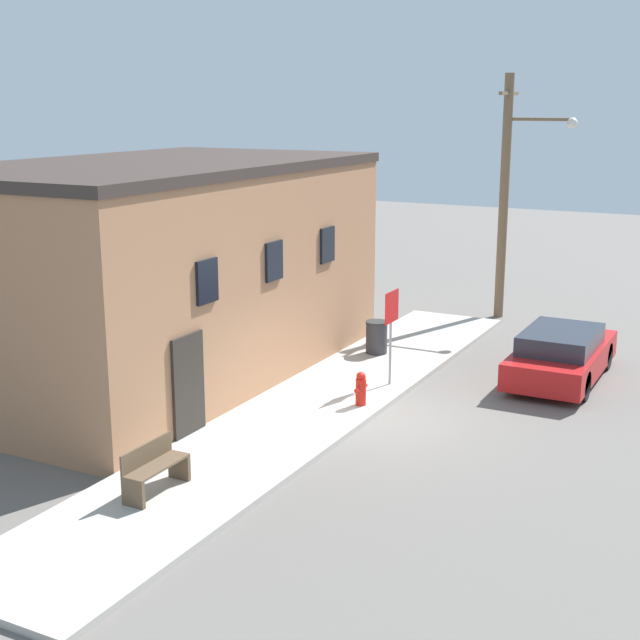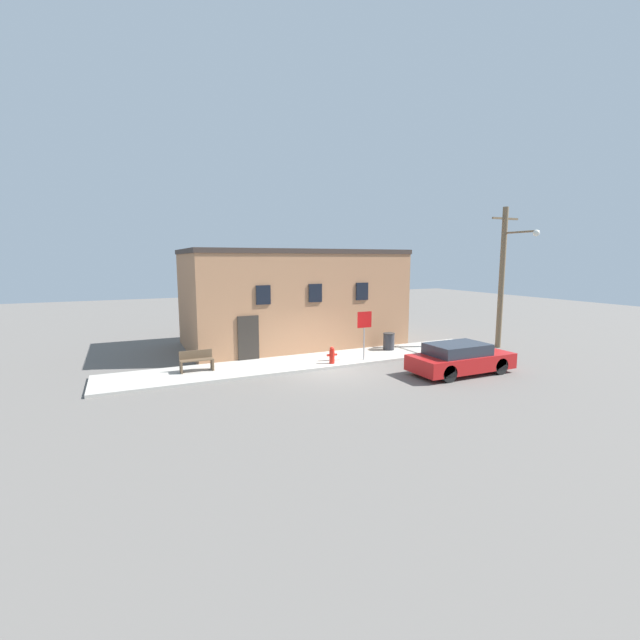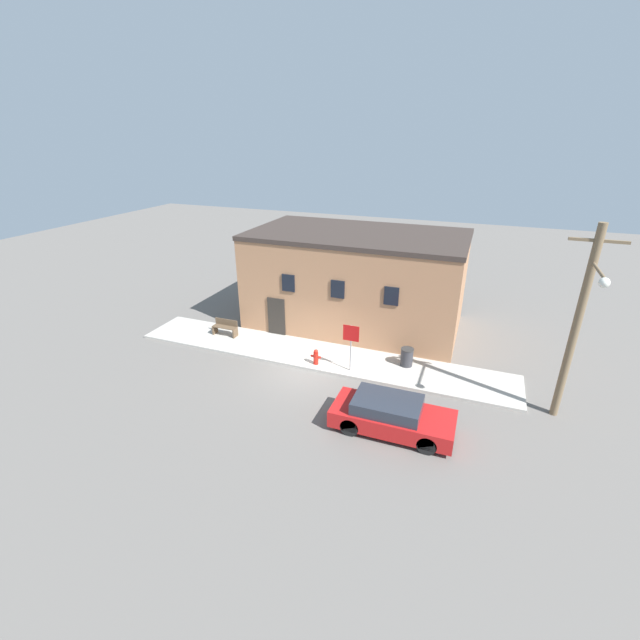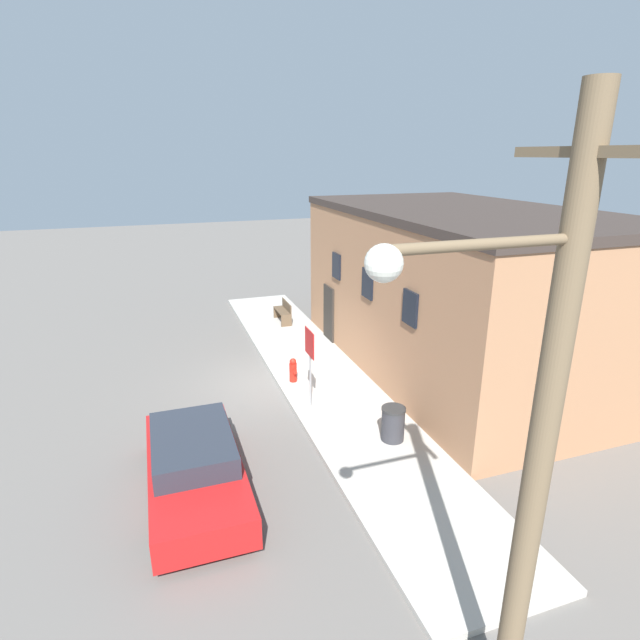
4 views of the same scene
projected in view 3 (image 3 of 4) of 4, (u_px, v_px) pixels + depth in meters
name	position (u px, v px, depth m)	size (l,w,h in m)	color
ground_plane	(306.00, 370.00, 20.03)	(80.00, 80.00, 0.00)	#66605B
sidewalk	(317.00, 355.00, 21.22)	(18.98, 2.85, 0.13)	#B2ADA3
brick_building	(356.00, 279.00, 23.97)	(11.54, 6.57, 5.31)	#A87551
fire_hydrant	(316.00, 357.00, 20.13)	(0.49, 0.23, 0.77)	red
stop_sign	(351.00, 339.00, 19.10)	(0.74, 0.06, 2.27)	gray
bench	(225.00, 328.00, 23.05)	(1.36, 0.44, 0.86)	brown
trash_bin	(407.00, 357.00, 20.00)	(0.60, 0.60, 0.87)	#333338
utility_pole	(578.00, 322.00, 15.19)	(1.80, 2.24, 7.52)	brown
parked_car	(391.00, 415.00, 15.75)	(4.48, 1.87, 1.30)	black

